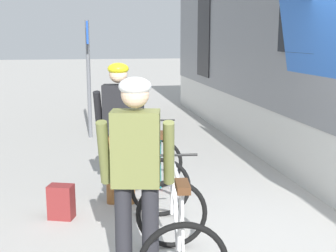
{
  "coord_description": "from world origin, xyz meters",
  "views": [
    {
      "loc": [
        -1.64,
        -3.99,
        2.06
      ],
      "look_at": [
        -0.71,
        1.02,
        1.05
      ],
      "focal_mm": 47.97,
      "sensor_mm": 36.0,
      "label": 1
    }
  ],
  "objects_px": {
    "bicycle_near_white": "(177,232)",
    "platform_sign_post": "(88,59)",
    "bicycle_far_teal": "(159,171)",
    "cyclist_near_in_olive": "(136,166)",
    "backpack_on_platform": "(61,202)",
    "cyclist_far_in_dark": "(119,121)",
    "water_bottle_near_the_bikes": "(158,181)"
  },
  "relations": [
    {
      "from": "bicycle_near_white",
      "to": "platform_sign_post",
      "type": "distance_m",
      "value": 5.93
    },
    {
      "from": "cyclist_near_in_olive",
      "to": "bicycle_near_white",
      "type": "xyz_separation_m",
      "value": [
        0.36,
        0.14,
        -0.65
      ]
    },
    {
      "from": "cyclist_near_in_olive",
      "to": "water_bottle_near_the_bikes",
      "type": "distance_m",
      "value": 2.63
    },
    {
      "from": "cyclist_near_in_olive",
      "to": "bicycle_near_white",
      "type": "distance_m",
      "value": 0.76
    },
    {
      "from": "bicycle_near_white",
      "to": "platform_sign_post",
      "type": "bearing_deg",
      "value": 96.62
    },
    {
      "from": "cyclist_far_in_dark",
      "to": "bicycle_near_white",
      "type": "relative_size",
      "value": 1.55
    },
    {
      "from": "bicycle_far_teal",
      "to": "platform_sign_post",
      "type": "height_order",
      "value": "platform_sign_post"
    },
    {
      "from": "cyclist_near_in_olive",
      "to": "backpack_on_platform",
      "type": "relative_size",
      "value": 4.4
    },
    {
      "from": "bicycle_near_white",
      "to": "platform_sign_post",
      "type": "xyz_separation_m",
      "value": [
        -0.67,
        5.77,
        1.22
      ]
    },
    {
      "from": "cyclist_far_in_dark",
      "to": "cyclist_near_in_olive",
      "type": "bearing_deg",
      "value": -90.48
    },
    {
      "from": "cyclist_far_in_dark",
      "to": "platform_sign_post",
      "type": "bearing_deg",
      "value": 94.7
    },
    {
      "from": "platform_sign_post",
      "to": "backpack_on_platform",
      "type": "bearing_deg",
      "value": -95.19
    },
    {
      "from": "bicycle_near_white",
      "to": "backpack_on_platform",
      "type": "distance_m",
      "value": 1.82
    },
    {
      "from": "platform_sign_post",
      "to": "bicycle_far_teal",
      "type": "bearing_deg",
      "value": -78.52
    },
    {
      "from": "cyclist_far_in_dark",
      "to": "water_bottle_near_the_bikes",
      "type": "distance_m",
      "value": 1.16
    },
    {
      "from": "cyclist_near_in_olive",
      "to": "bicycle_far_teal",
      "type": "xyz_separation_m",
      "value": [
        0.5,
        1.95,
        -0.65
      ]
    },
    {
      "from": "cyclist_near_in_olive",
      "to": "bicycle_far_teal",
      "type": "distance_m",
      "value": 2.12
    },
    {
      "from": "bicycle_far_teal",
      "to": "backpack_on_platform",
      "type": "xyz_separation_m",
      "value": [
        -1.19,
        -0.35,
        -0.2
      ]
    },
    {
      "from": "cyclist_near_in_olive",
      "to": "cyclist_far_in_dark",
      "type": "xyz_separation_m",
      "value": [
        0.02,
        1.97,
        0.0
      ]
    },
    {
      "from": "cyclist_near_in_olive",
      "to": "cyclist_far_in_dark",
      "type": "height_order",
      "value": "same"
    },
    {
      "from": "cyclist_near_in_olive",
      "to": "water_bottle_near_the_bikes",
      "type": "bearing_deg",
      "value": 76.86
    },
    {
      "from": "cyclist_near_in_olive",
      "to": "backpack_on_platform",
      "type": "xyz_separation_m",
      "value": [
        -0.7,
        1.6,
        -0.85
      ]
    },
    {
      "from": "cyclist_near_in_olive",
      "to": "backpack_on_platform",
      "type": "distance_m",
      "value": 1.95
    },
    {
      "from": "bicycle_far_teal",
      "to": "water_bottle_near_the_bikes",
      "type": "distance_m",
      "value": 0.53
    },
    {
      "from": "cyclist_far_in_dark",
      "to": "bicycle_near_white",
      "type": "distance_m",
      "value": 1.98
    },
    {
      "from": "cyclist_far_in_dark",
      "to": "water_bottle_near_the_bikes",
      "type": "relative_size",
      "value": 7.65
    },
    {
      "from": "bicycle_far_teal",
      "to": "cyclist_near_in_olive",
      "type": "bearing_deg",
      "value": -104.24
    },
    {
      "from": "cyclist_far_in_dark",
      "to": "bicycle_near_white",
      "type": "height_order",
      "value": "cyclist_far_in_dark"
    },
    {
      "from": "bicycle_near_white",
      "to": "water_bottle_near_the_bikes",
      "type": "relative_size",
      "value": 4.94
    },
    {
      "from": "backpack_on_platform",
      "to": "platform_sign_post",
      "type": "bearing_deg",
      "value": 103.76
    },
    {
      "from": "bicycle_near_white",
      "to": "backpack_on_platform",
      "type": "height_order",
      "value": "bicycle_near_white"
    },
    {
      "from": "backpack_on_platform",
      "to": "water_bottle_near_the_bikes",
      "type": "xyz_separation_m",
      "value": [
        1.26,
        0.79,
        -0.08
      ]
    }
  ]
}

